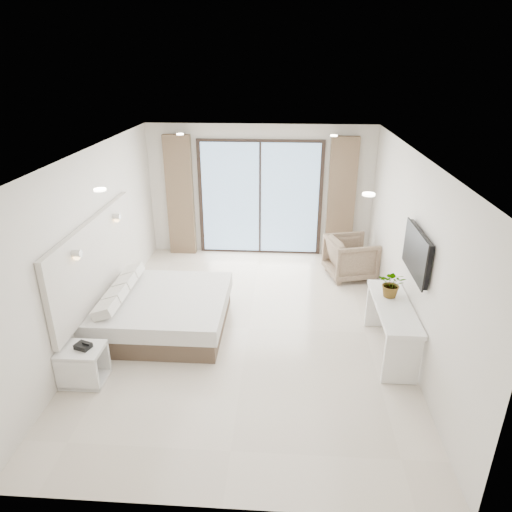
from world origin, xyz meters
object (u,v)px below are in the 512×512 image
object	(u,v)px
bed	(162,311)
armchair	(351,256)
nightstand	(83,365)
console_desk	(392,318)

from	to	relation	value
bed	armchair	size ratio (longest dim) A/B	2.26
bed	armchair	world-z (taller)	armchair
bed	nightstand	distance (m)	1.51
console_desk	armchair	world-z (taller)	armchair
bed	armchair	bearing A→B (deg)	33.06
nightstand	console_desk	world-z (taller)	console_desk
console_desk	bed	bearing A→B (deg)	172.59
bed	nightstand	size ratio (longest dim) A/B	3.56
console_desk	armchair	xyz separation A→B (m)	(-0.25, 2.48, -0.13)
bed	nightstand	world-z (taller)	bed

